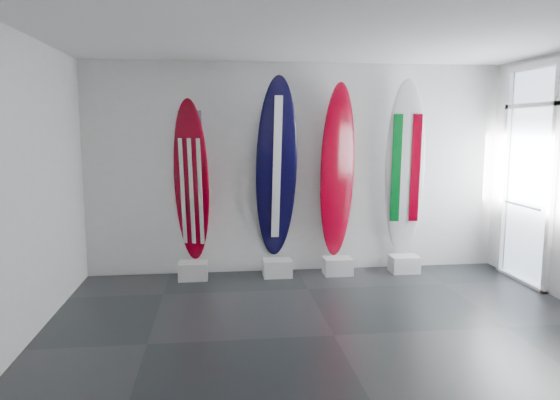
{
  "coord_description": "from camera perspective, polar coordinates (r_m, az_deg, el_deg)",
  "views": [
    {
      "loc": [
        -1.14,
        -4.94,
        2.08
      ],
      "look_at": [
        -0.38,
        1.4,
        1.2
      ],
      "focal_mm": 33.45,
      "sensor_mm": 36.0,
      "label": 1
    }
  ],
  "objects": [
    {
      "name": "glass_door",
      "position": [
        7.71,
        25.47,
        2.22
      ],
      "size": [
        0.12,
        1.16,
        2.85
      ],
      "primitive_type": null,
      "color": "white",
      "rests_on": "floor"
    },
    {
      "name": "wall_front",
      "position": [
        2.75,
        17.88,
        -4.74
      ],
      "size": [
        6.0,
        0.0,
        6.0
      ],
      "primitive_type": "plane",
      "rotation": [
        -1.57,
        0.0,
        0.0
      ],
      "color": "silver",
      "rests_on": "ground"
    },
    {
      "name": "display_block_italy",
      "position": [
        7.85,
        13.41,
        -6.82
      ],
      "size": [
        0.4,
        0.3,
        0.24
      ],
      "primitive_type": "cube",
      "color": "silver",
      "rests_on": "floor"
    },
    {
      "name": "surfboard_swiss",
      "position": [
        7.44,
        6.3,
        3.16
      ],
      "size": [
        0.59,
        0.37,
        2.48
      ],
      "primitive_type": "ellipsoid",
      "rotation": [
        0.05,
        0.0,
        0.33
      ],
      "color": "maroon",
      "rests_on": "display_block_swiss"
    },
    {
      "name": "floor",
      "position": [
        5.48,
        5.92,
        -14.51
      ],
      "size": [
        6.0,
        6.0,
        0.0
      ],
      "primitive_type": "plane",
      "color": "black",
      "rests_on": "ground"
    },
    {
      "name": "surfboard_navy",
      "position": [
        7.29,
        -0.39,
        3.38
      ],
      "size": [
        0.61,
        0.52,
        2.56
      ],
      "primitive_type": "ellipsoid",
      "rotation": [
        0.16,
        0.0,
        0.07
      ],
      "color": "black",
      "rests_on": "display_block_navy"
    },
    {
      "name": "wall_back",
      "position": [
        7.55,
        1.91,
        3.45
      ],
      "size": [
        6.0,
        0.0,
        6.0
      ],
      "primitive_type": "plane",
      "rotation": [
        1.57,
        0.0,
        0.0
      ],
      "color": "silver",
      "rests_on": "ground"
    },
    {
      "name": "display_block_navy",
      "position": [
        7.43,
        -0.29,
        -7.44
      ],
      "size": [
        0.4,
        0.3,
        0.24
      ],
      "primitive_type": "cube",
      "color": "silver",
      "rests_on": "floor"
    },
    {
      "name": "surfboard_italy",
      "position": [
        7.72,
        13.49,
        3.38
      ],
      "size": [
        0.59,
        0.27,
        2.54
      ],
      "primitive_type": "ellipsoid",
      "rotation": [
        0.05,
        0.0,
        -0.11
      ],
      "color": "silver",
      "rests_on": "display_block_italy"
    },
    {
      "name": "ceiling",
      "position": [
        5.15,
        6.41,
        18.08
      ],
      "size": [
        6.0,
        6.0,
        0.0
      ],
      "primitive_type": "plane",
      "rotation": [
        3.14,
        0.0,
        0.0
      ],
      "color": "white",
      "rests_on": "wall_back"
    },
    {
      "name": "display_block_swiss",
      "position": [
        7.57,
        6.32,
        -7.19
      ],
      "size": [
        0.4,
        0.3,
        0.24
      ],
      "primitive_type": "cube",
      "color": "silver",
      "rests_on": "floor"
    },
    {
      "name": "wall_left",
      "position": [
        5.31,
        -27.26,
        0.69
      ],
      "size": [
        0.0,
        5.0,
        5.0
      ],
      "primitive_type": "plane",
      "rotation": [
        1.57,
        0.0,
        1.57
      ],
      "color": "silver",
      "rests_on": "ground"
    },
    {
      "name": "display_block_usa",
      "position": [
        7.39,
        -9.48,
        -7.63
      ],
      "size": [
        0.4,
        0.3,
        0.24
      ],
      "primitive_type": "cube",
      "color": "silver",
      "rests_on": "floor"
    },
    {
      "name": "wall_outlet",
      "position": [
        7.73,
        -16.45,
        -5.4
      ],
      "size": [
        0.09,
        0.02,
        0.13
      ],
      "primitive_type": "cube",
      "color": "silver",
      "rests_on": "wall_back"
    },
    {
      "name": "surfboard_usa",
      "position": [
        7.26,
        -9.66,
        2.05
      ],
      "size": [
        0.56,
        0.39,
        2.24
      ],
      "primitive_type": "ellipsoid",
      "rotation": [
        0.07,
        0.0,
        -0.32
      ],
      "color": "maroon",
      "rests_on": "display_block_usa"
    }
  ]
}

